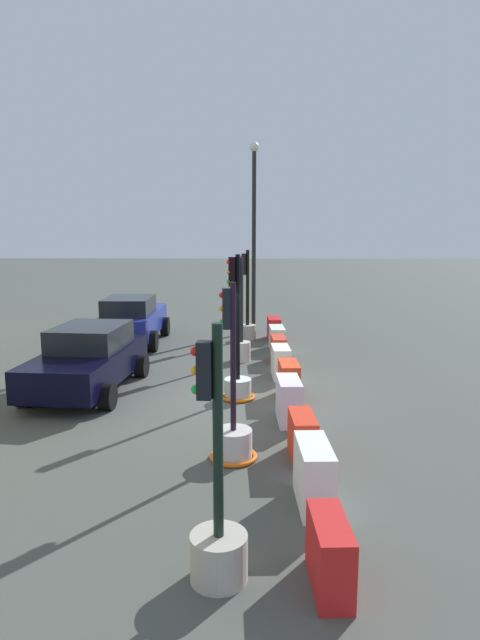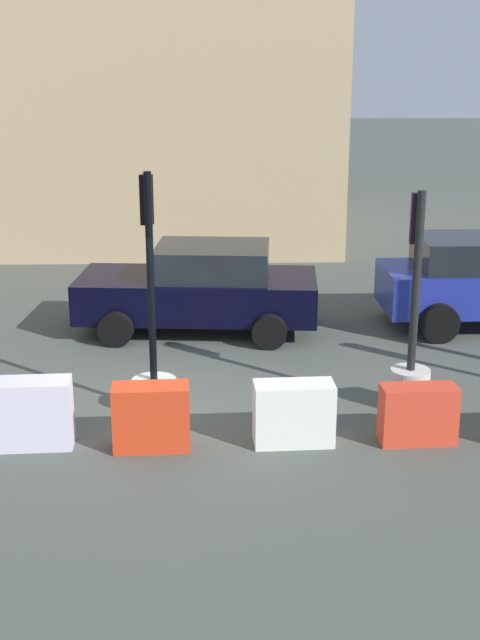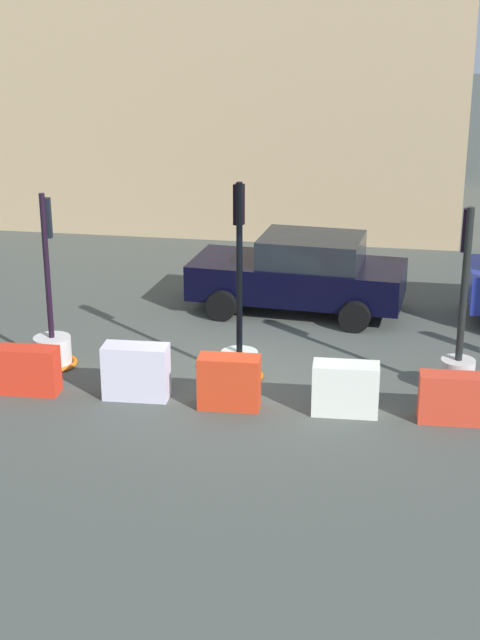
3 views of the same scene
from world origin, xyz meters
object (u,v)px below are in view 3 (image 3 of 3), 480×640
traffic_light_3 (459,351)px  construction_barrier_6 (451,398)px  car_black_sedan (300,273)px  traffic_light_1 (52,341)px  construction_barrier_3 (136,372)px  construction_barrier_2 (28,370)px  construction_barrier_5 (345,389)px  construction_barrier_4 (229,382)px  traffic_light_2 (239,348)px

traffic_light_3 → construction_barrier_6: 1.18m
traffic_light_3 → car_black_sedan: 4.77m
traffic_light_1 → car_black_sedan: bearing=43.2°
construction_barrier_3 → construction_barrier_2: bearing=-176.4°
construction_barrier_2 → construction_barrier_3: (1.80, 0.11, 0.06)m
traffic_light_1 → traffic_light_3: traffic_light_3 is taller
construction_barrier_5 → construction_barrier_6: size_ratio=1.05×
construction_barrier_4 → traffic_light_3: bearing=18.6°
traffic_light_2 → construction_barrier_3: 1.86m
traffic_light_2 → construction_barrier_4: (0.05, -1.21, -0.11)m
construction_barrier_2 → construction_barrier_4: construction_barrier_4 is taller
traffic_light_2 → construction_barrier_2: bearing=-159.8°
construction_barrier_2 → construction_barrier_3: construction_barrier_3 is taller
construction_barrier_2 → construction_barrier_4: 3.34m
traffic_light_1 → construction_barrier_2: traffic_light_1 is taller
traffic_light_1 → construction_barrier_4: (3.38, -1.20, -0.03)m
construction_barrier_6 → car_black_sedan: (-2.87, 4.82, 0.40)m
construction_barrier_2 → construction_barrier_3: size_ratio=0.94×
construction_barrier_5 → traffic_light_3: bearing=32.3°
construction_barrier_4 → construction_barrier_3: bearing=176.0°
construction_barrier_6 → traffic_light_1: bearing=170.7°
traffic_light_1 → construction_barrier_6: traffic_light_1 is taller
construction_barrier_3 → construction_barrier_4: construction_barrier_3 is taller
traffic_light_1 → traffic_light_2: (3.33, 0.01, 0.08)m
traffic_light_1 → construction_barrier_4: 3.58m
traffic_light_1 → construction_barrier_4: bearing=-19.5°
construction_barrier_5 → construction_barrier_6: construction_barrier_5 is taller
traffic_light_1 → construction_barrier_2: size_ratio=3.04×
traffic_light_1 → construction_barrier_6: 6.90m
construction_barrier_2 → construction_barrier_5: bearing=1.1°
construction_barrier_4 → construction_barrier_2: bearing=-179.9°
traffic_light_3 → construction_barrier_6: traffic_light_3 is taller
construction_barrier_3 → construction_barrier_6: construction_barrier_3 is taller
traffic_light_3 → construction_barrier_5: (-1.75, -1.11, -0.31)m
traffic_light_2 → construction_barrier_6: size_ratio=3.40×
car_black_sedan → traffic_light_3: bearing=-50.9°
construction_barrier_2 → traffic_light_1: bearing=91.7°
traffic_light_1 → construction_barrier_5: 5.32m
traffic_light_1 → construction_barrier_6: (6.81, -1.12, -0.07)m
construction_barrier_5 → car_black_sedan: size_ratio=0.24×
construction_barrier_2 → construction_barrier_6: 6.78m
construction_barrier_5 → construction_barrier_6: 1.61m
construction_barrier_3 → construction_barrier_6: size_ratio=1.08×
construction_barrier_5 → construction_barrier_4: bearing=-177.1°
construction_barrier_5 → car_black_sedan: 4.99m
traffic_light_1 → construction_barrier_3: bearing=-30.7°
traffic_light_2 → car_black_sedan: traffic_light_2 is taller
construction_barrier_6 → car_black_sedan: bearing=120.7°
construction_barrier_3 → construction_barrier_6: bearing=-0.3°
construction_barrier_3 → construction_barrier_5: (3.37, -0.02, -0.04)m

